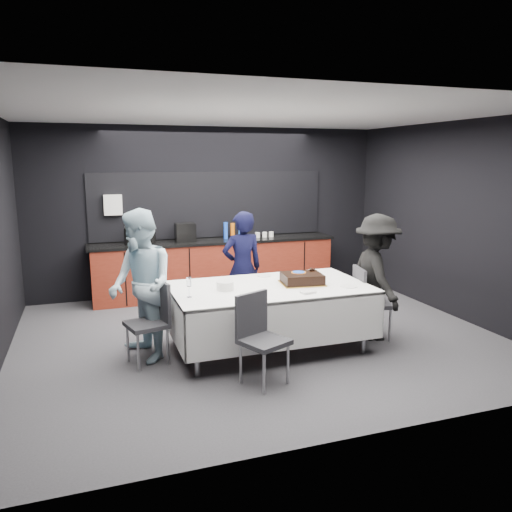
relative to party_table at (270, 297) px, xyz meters
The scene contains 18 objects.
ground 0.76m from the party_table, 90.00° to the left, with size 6.00×6.00×0.00m, color #3F3E43.
room_shell 1.28m from the party_table, 90.00° to the left, with size 6.04×5.04×2.82m.
kitchenette 2.62m from the party_table, 90.35° to the left, with size 4.10×0.64×2.05m.
party_table is the anchor object (origin of this frame).
cake_assembly 0.46m from the party_table, ahead, with size 0.55×0.47×0.16m.
plate_stack 0.58m from the party_table, behind, with size 0.20×0.20×0.10m, color white.
loose_plate_near 0.45m from the party_table, 143.46° to the right, with size 0.20×0.20×0.01m, color white.
loose_plate_right_a 0.76m from the party_table, 11.74° to the left, with size 0.19×0.19×0.01m, color white.
loose_plate_right_b 0.95m from the party_table, 20.99° to the right, with size 0.20×0.20×0.01m, color white.
loose_plate_far 0.54m from the party_table, 77.56° to the left, with size 0.19×0.19×0.01m, color white.
fork_pile 0.56m from the party_table, 57.58° to the right, with size 0.16×0.10×0.03m, color white.
champagne_flute 1.06m from the party_table, 169.67° to the right, with size 0.06×0.06×0.22m.
chair_left 1.38m from the party_table, behind, with size 0.51×0.51×0.92m.
chair_right 1.30m from the party_table, ahead, with size 0.49×0.49×0.92m.
chair_near 0.94m from the party_table, 117.23° to the right, with size 0.56×0.56×0.92m.
person_center 1.03m from the party_table, 91.16° to the left, with size 0.57×0.38×1.57m, color black.
person_left 1.51m from the party_table, behind, with size 0.84×0.65×1.73m, color silver.
person_right 1.42m from the party_table, ahead, with size 1.03×0.59×1.59m, color black.
Camera 1 is at (-2.02, -5.79, 2.26)m, focal length 35.00 mm.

